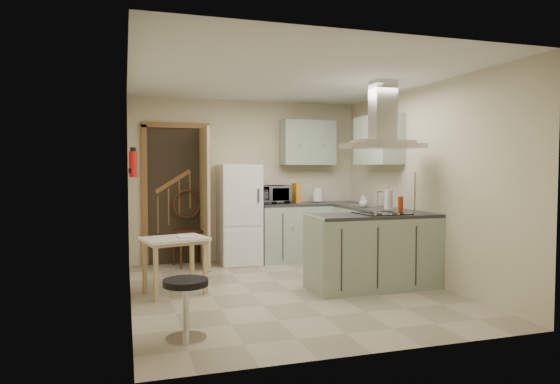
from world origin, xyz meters
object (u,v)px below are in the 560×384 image
object	(u,v)px
extractor_hood	(382,146)
fridge	(239,214)
peninsula	(374,251)
drop_leaf_table	(175,266)
bentwood_chair	(189,232)
stool	(186,309)
microwave	(273,194)

from	to	relation	value
extractor_hood	fridge	bearing A→B (deg)	123.79
peninsula	drop_leaf_table	world-z (taller)	peninsula
bentwood_chair	stool	xyz separation A→B (m)	(-0.41, -3.15, -0.25)
extractor_hood	bentwood_chair	bearing A→B (deg)	135.85
extractor_hood	microwave	size ratio (longest dim) A/B	1.80
peninsula	microwave	distance (m)	2.23
fridge	drop_leaf_table	world-z (taller)	fridge
peninsula	drop_leaf_table	xyz separation A→B (m)	(-2.33, 0.42, -0.12)
microwave	fridge	bearing A→B (deg)	174.35
bentwood_chair	fridge	bearing A→B (deg)	-14.15
fridge	bentwood_chair	xyz separation A→B (m)	(-0.75, 0.04, -0.24)
peninsula	stool	xyz separation A→B (m)	(-2.39, -1.13, -0.19)
drop_leaf_table	bentwood_chair	distance (m)	1.64
microwave	drop_leaf_table	bearing A→B (deg)	-147.44
peninsula	extractor_hood	xyz separation A→B (m)	(0.10, 0.00, 1.27)
extractor_hood	bentwood_chair	size ratio (longest dim) A/B	0.88
drop_leaf_table	stool	xyz separation A→B (m)	(-0.05, -1.56, -0.07)
drop_leaf_table	fridge	bearing A→B (deg)	39.96
fridge	peninsula	xyz separation A→B (m)	(1.22, -1.98, -0.30)
bentwood_chair	extractor_hood	bearing A→B (deg)	-55.60
fridge	microwave	xyz separation A→B (m)	(0.55, 0.06, 0.29)
peninsula	bentwood_chair	bearing A→B (deg)	134.43
extractor_hood	stool	xyz separation A→B (m)	(-2.49, -1.13, -1.46)
fridge	peninsula	world-z (taller)	fridge
extractor_hood	drop_leaf_table	xyz separation A→B (m)	(-2.43, 0.42, -1.39)
fridge	bentwood_chair	bearing A→B (deg)	177.29
bentwood_chair	microwave	world-z (taller)	microwave
fridge	bentwood_chair	distance (m)	0.79
peninsula	stool	bearing A→B (deg)	-154.57
drop_leaf_table	bentwood_chair	world-z (taller)	bentwood_chair
fridge	extractor_hood	bearing A→B (deg)	-56.21
extractor_hood	stool	world-z (taller)	extractor_hood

